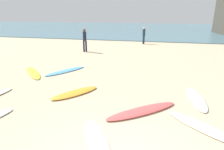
{
  "coord_description": "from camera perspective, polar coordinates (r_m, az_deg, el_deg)",
  "views": [
    {
      "loc": [
        0.51,
        -2.74,
        3.01
      ],
      "look_at": [
        -1.38,
        5.25,
        0.3
      ],
      "focal_mm": 30.06,
      "sensor_mm": 36.0,
      "label": 1
    }
  ],
  "objects": [
    {
      "name": "beachgoer_near",
      "position": [
        19.82,
        9.66,
        12.04
      ],
      "size": [
        0.35,
        0.35,
        1.71
      ],
      "rotation": [
        0.0,
        0.0,
        4.43
      ],
      "color": "#1E3342",
      "rests_on": "ground_plane"
    },
    {
      "name": "beachgoer_mid",
      "position": [
        15.56,
        -8.3,
        10.83
      ],
      "size": [
        0.4,
        0.4,
        1.85
      ],
      "rotation": [
        0.0,
        0.0,
        0.79
      ],
      "color": "#191E33",
      "rests_on": "ground_plane"
    },
    {
      "name": "surfboard_6",
      "position": [
        6.17,
        9.24,
        -10.68
      ],
      "size": [
        2.32,
        2.03,
        0.09
      ],
      "primitive_type": "ellipsoid",
      "rotation": [
        0.0,
        0.0,
        -0.89
      ],
      "color": "#DB5452",
      "rests_on": "ground_plane"
    },
    {
      "name": "surfboard_2",
      "position": [
        10.68,
        -22.86,
        0.64
      ],
      "size": [
        2.13,
        2.12,
        0.07
      ],
      "primitive_type": "ellipsoid",
      "rotation": [
        0.0,
        0.0,
        3.93
      ],
      "color": "yellow",
      "rests_on": "ground_plane"
    },
    {
      "name": "surfboard_3",
      "position": [
        7.51,
        -11.14,
        -5.34
      ],
      "size": [
        1.66,
        1.93,
        0.09
      ],
      "primitive_type": "ellipsoid",
      "rotation": [
        0.0,
        0.0,
        2.49
      ],
      "color": "orange",
      "rests_on": "ground_plane"
    },
    {
      "name": "surfboard_0",
      "position": [
        4.77,
        -4.35,
        -20.39
      ],
      "size": [
        1.55,
        2.23,
        0.06
      ],
      "primitive_type": "ellipsoid",
      "rotation": [
        0.0,
        0.0,
        0.51
      ],
      "color": "white",
      "rests_on": "ground_plane"
    },
    {
      "name": "surfboard_8",
      "position": [
        7.6,
        24.2,
        -6.53
      ],
      "size": [
        0.69,
        2.17,
        0.06
      ],
      "primitive_type": "ellipsoid",
      "rotation": [
        0.0,
        0.0,
        0.07
      ],
      "color": "white",
      "rests_on": "ground_plane"
    },
    {
      "name": "surfboard_7",
      "position": [
        10.47,
        -13.92,
        1.2
      ],
      "size": [
        1.68,
        2.34,
        0.07
      ],
      "primitive_type": "ellipsoid",
      "rotation": [
        0.0,
        0.0,
        -0.54
      ],
      "color": "#519DDD",
      "rests_on": "ground_plane"
    },
    {
      "name": "ocean_water",
      "position": [
        41.29,
        12.9,
        13.68
      ],
      "size": [
        120.0,
        40.0,
        0.08
      ],
      "primitive_type": "cube",
      "color": "slate",
      "rests_on": "ground_plane"
    },
    {
      "name": "surfboard_4",
      "position": [
        5.91,
        25.59,
        -14.0
      ],
      "size": [
        2.02,
        1.79,
        0.06
      ],
      "primitive_type": "ellipsoid",
      "rotation": [
        0.0,
        0.0,
        4.02
      ],
      "color": "#F4E0D0",
      "rests_on": "ground_plane"
    }
  ]
}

